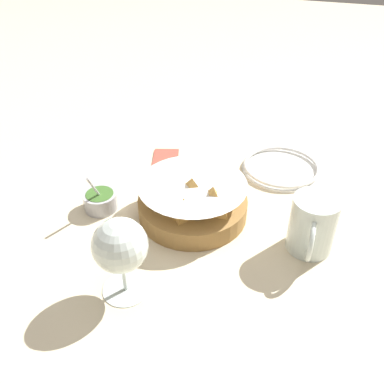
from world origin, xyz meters
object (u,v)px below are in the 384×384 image
at_px(wine_glass, 120,248).
at_px(side_plate, 281,168).
at_px(food_basket, 193,202).
at_px(sauce_cup, 100,200).
at_px(beer_mug, 312,227).

xyz_separation_m(wine_glass, side_plate, (-0.44, 0.20, -0.09)).
height_order(food_basket, wine_glass, wine_glass).
relative_size(sauce_cup, beer_mug, 0.78).
bearing_deg(sauce_cup, food_basket, 99.22).
relative_size(food_basket, side_plate, 1.20).
height_order(sauce_cup, side_plate, sauce_cup).
distance_m(wine_glass, beer_mug, 0.34).
xyz_separation_m(food_basket, sauce_cup, (0.03, -0.19, -0.02)).
bearing_deg(sauce_cup, side_plate, 126.74).
bearing_deg(side_plate, beer_mug, 18.42).
bearing_deg(wine_glass, side_plate, 155.53).
distance_m(sauce_cup, beer_mug, 0.42).
bearing_deg(beer_mug, wine_glass, -55.69).
distance_m(sauce_cup, side_plate, 0.42).
bearing_deg(wine_glass, food_basket, 166.72).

